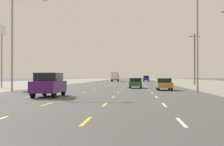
{
  "coord_description": "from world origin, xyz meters",
  "views": [
    {
      "loc": [
        3.61,
        -5.41,
        1.67
      ],
      "look_at": [
        -0.78,
        55.69,
        2.32
      ],
      "focal_mm": 53.99,
      "sensor_mm": 36.0,
      "label": 1
    }
  ],
  "objects_px": {
    "suv_inner_left_nearest": "(49,84)",
    "pole_sign_left_row_1": "(2,39)",
    "streetlight_left_row_0": "(15,37)",
    "sedan_inner_right_mid": "(136,83)",
    "streetlight_right_row_0": "(193,34)",
    "suv_far_right_midfar": "(146,78)",
    "box_truck_inner_left_far": "(115,76)",
    "sedan_far_right_near": "(164,84)"
  },
  "relations": [
    {
      "from": "pole_sign_left_row_1",
      "to": "streetlight_right_row_0",
      "type": "relative_size",
      "value": 0.87
    },
    {
      "from": "suv_inner_left_nearest",
      "to": "sedan_far_right_near",
      "type": "bearing_deg",
      "value": 53.14
    },
    {
      "from": "sedan_far_right_near",
      "to": "pole_sign_left_row_1",
      "type": "relative_size",
      "value": 0.48
    },
    {
      "from": "suv_inner_left_nearest",
      "to": "streetlight_right_row_0",
      "type": "height_order",
      "value": "streetlight_right_row_0"
    },
    {
      "from": "sedan_far_right_near",
      "to": "streetlight_right_row_0",
      "type": "bearing_deg",
      "value": -63.17
    },
    {
      "from": "pole_sign_left_row_1",
      "to": "streetlight_right_row_0",
      "type": "bearing_deg",
      "value": -25.08
    },
    {
      "from": "sedan_inner_right_mid",
      "to": "box_truck_inner_left_far",
      "type": "bearing_deg",
      "value": 96.13
    },
    {
      "from": "suv_inner_left_nearest",
      "to": "sedan_inner_right_mid",
      "type": "xyz_separation_m",
      "value": [
        7.13,
        21.24,
        -0.27
      ]
    },
    {
      "from": "pole_sign_left_row_1",
      "to": "sedan_inner_right_mid",
      "type": "bearing_deg",
      "value": 0.22
    },
    {
      "from": "pole_sign_left_row_1",
      "to": "streetlight_left_row_0",
      "type": "height_order",
      "value": "streetlight_left_row_0"
    },
    {
      "from": "suv_far_right_midfar",
      "to": "streetlight_left_row_0",
      "type": "bearing_deg",
      "value": -101.98
    },
    {
      "from": "box_truck_inner_left_far",
      "to": "streetlight_right_row_0",
      "type": "distance_m",
      "value": 80.4
    },
    {
      "from": "streetlight_left_row_0",
      "to": "sedan_far_right_near",
      "type": "bearing_deg",
      "value": 17.13
    },
    {
      "from": "sedan_far_right_near",
      "to": "suv_far_right_midfar",
      "type": "bearing_deg",
      "value": 90.01
    },
    {
      "from": "suv_far_right_midfar",
      "to": "pole_sign_left_row_1",
      "type": "xyz_separation_m",
      "value": [
        -23.33,
        -66.98,
        6.21
      ]
    },
    {
      "from": "sedan_inner_right_mid",
      "to": "suv_far_right_midfar",
      "type": "bearing_deg",
      "value": 87.01
    },
    {
      "from": "suv_inner_left_nearest",
      "to": "suv_far_right_midfar",
      "type": "height_order",
      "value": "same"
    },
    {
      "from": "sedan_far_right_near",
      "to": "sedan_inner_right_mid",
      "type": "height_order",
      "value": "same"
    },
    {
      "from": "suv_inner_left_nearest",
      "to": "streetlight_right_row_0",
      "type": "relative_size",
      "value": 0.46
    },
    {
      "from": "suv_far_right_midfar",
      "to": "pole_sign_left_row_1",
      "type": "height_order",
      "value": "pole_sign_left_row_1"
    },
    {
      "from": "streetlight_left_row_0",
      "to": "streetlight_right_row_0",
      "type": "height_order",
      "value": "streetlight_right_row_0"
    },
    {
      "from": "suv_far_right_midfar",
      "to": "pole_sign_left_row_1",
      "type": "relative_size",
      "value": 0.52
    },
    {
      "from": "suv_far_right_midfar",
      "to": "streetlight_right_row_0",
      "type": "xyz_separation_m",
      "value": [
        2.63,
        -79.13,
        5.24
      ]
    },
    {
      "from": "sedan_far_right_near",
      "to": "streetlight_right_row_0",
      "type": "relative_size",
      "value": 0.42
    },
    {
      "from": "sedan_far_right_near",
      "to": "suv_inner_left_nearest",
      "type": "bearing_deg",
      "value": -126.86
    },
    {
      "from": "pole_sign_left_row_1",
      "to": "streetlight_right_row_0",
      "type": "xyz_separation_m",
      "value": [
        25.96,
        -12.15,
        -0.96
      ]
    },
    {
      "from": "streetlight_left_row_0",
      "to": "streetlight_right_row_0",
      "type": "bearing_deg",
      "value": 0.0
    },
    {
      "from": "sedan_far_right_near",
      "to": "streetlight_left_row_0",
      "type": "height_order",
      "value": "streetlight_left_row_0"
    },
    {
      "from": "box_truck_inner_left_far",
      "to": "suv_inner_left_nearest",
      "type": "bearing_deg",
      "value": -89.96
    },
    {
      "from": "suv_far_right_midfar",
      "to": "box_truck_inner_left_far",
      "type": "xyz_separation_m",
      "value": [
        -10.69,
        0.04,
        0.81
      ]
    },
    {
      "from": "suv_far_right_midfar",
      "to": "box_truck_inner_left_far",
      "type": "relative_size",
      "value": 0.68
    },
    {
      "from": "suv_inner_left_nearest",
      "to": "sedan_inner_right_mid",
      "type": "bearing_deg",
      "value": 71.45
    },
    {
      "from": "suv_inner_left_nearest",
      "to": "streetlight_left_row_0",
      "type": "distance_m",
      "value": 12.01
    },
    {
      "from": "suv_inner_left_nearest",
      "to": "box_truck_inner_left_far",
      "type": "relative_size",
      "value": 0.68
    },
    {
      "from": "pole_sign_left_row_1",
      "to": "streetlight_right_row_0",
      "type": "distance_m",
      "value": 28.68
    },
    {
      "from": "sedan_inner_right_mid",
      "to": "pole_sign_left_row_1",
      "type": "relative_size",
      "value": 0.48
    },
    {
      "from": "sedan_far_right_near",
      "to": "box_truck_inner_left_far",
      "type": "xyz_separation_m",
      "value": [
        -10.7,
        73.99,
        1.08
      ]
    },
    {
      "from": "sedan_inner_right_mid",
      "to": "streetlight_left_row_0",
      "type": "bearing_deg",
      "value": -137.38
    },
    {
      "from": "suv_far_right_midfar",
      "to": "suv_inner_left_nearest",
      "type": "bearing_deg",
      "value": -96.88
    },
    {
      "from": "sedan_far_right_near",
      "to": "pole_sign_left_row_1",
      "type": "height_order",
      "value": "pole_sign_left_row_1"
    },
    {
      "from": "sedan_far_right_near",
      "to": "sedan_inner_right_mid",
      "type": "bearing_deg",
      "value": 116.45
    },
    {
      "from": "suv_inner_left_nearest",
      "to": "pole_sign_left_row_1",
      "type": "bearing_deg",
      "value": 120.98
    }
  ]
}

